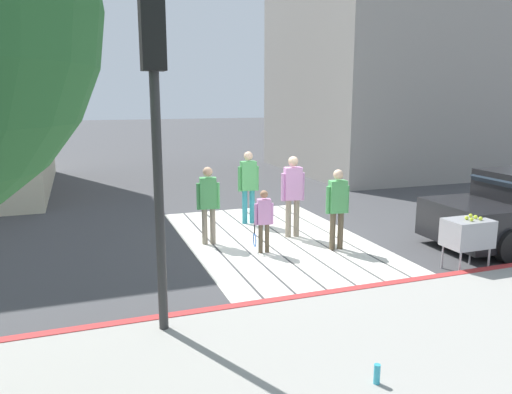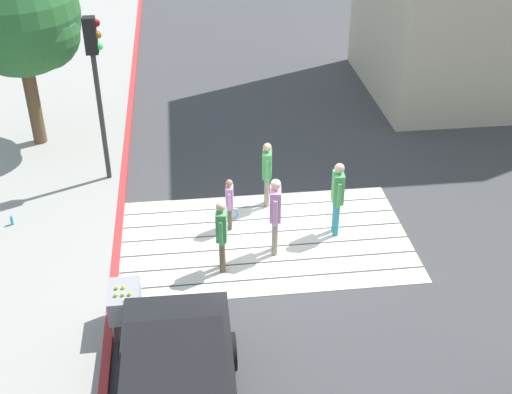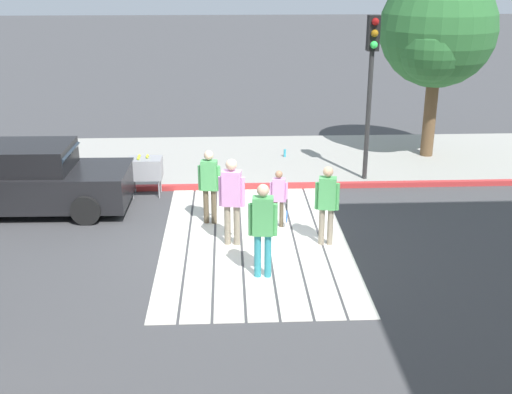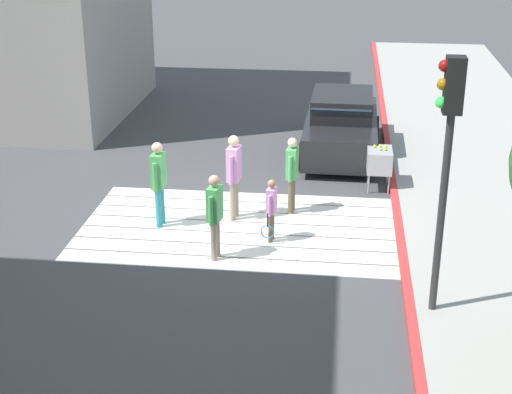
{
  "view_description": "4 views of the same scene",
  "coord_description": "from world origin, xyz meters",
  "px_view_note": "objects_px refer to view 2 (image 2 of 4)",
  "views": [
    {
      "loc": [
        -9.69,
        3.93,
        3.11
      ],
      "look_at": [
        0.76,
        0.18,
        0.84
      ],
      "focal_mm": 34.78,
      "sensor_mm": 36.0,
      "label": 1
    },
    {
      "loc": [
        -1.64,
        -11.98,
        8.69
      ],
      "look_at": [
        -0.15,
        0.39,
        0.9
      ],
      "focal_mm": 46.77,
      "sensor_mm": 36.0,
      "label": 2
    },
    {
      "loc": [
        12.13,
        -0.53,
        5.44
      ],
      "look_at": [
        -0.29,
        0.04,
        0.87
      ],
      "focal_mm": 44.97,
      "sensor_mm": 36.0,
      "label": 3
    },
    {
      "loc": [
        -2.01,
        14.11,
        6.48
      ],
      "look_at": [
        -0.48,
        1.05,
        1.12
      ],
      "focal_mm": 53.59,
      "sensor_mm": 36.0,
      "label": 4
    }
  ],
  "objects_px": {
    "pedestrian_adult_side": "(338,194)",
    "pedestrian_child_with_racket": "(230,201)",
    "tennis_ball_cart": "(125,301)",
    "water_bottle": "(12,220)",
    "pedestrian_teen_behind": "(275,211)",
    "traffic_light_corner": "(96,68)",
    "pedestrian_adult_lead": "(267,170)",
    "street_tree": "(21,18)",
    "pedestrian_adult_trailing": "(222,231)"
  },
  "relations": [
    {
      "from": "street_tree",
      "to": "pedestrian_adult_lead",
      "type": "relative_size",
      "value": 3.19
    },
    {
      "from": "pedestrian_adult_trailing",
      "to": "pedestrian_teen_behind",
      "type": "distance_m",
      "value": 1.26
    },
    {
      "from": "water_bottle",
      "to": "pedestrian_adult_trailing",
      "type": "distance_m",
      "value": 5.13
    },
    {
      "from": "pedestrian_adult_side",
      "to": "pedestrian_teen_behind",
      "type": "xyz_separation_m",
      "value": [
        -1.46,
        -0.54,
        0.01
      ]
    },
    {
      "from": "pedestrian_child_with_racket",
      "to": "street_tree",
      "type": "bearing_deg",
      "value": 135.88
    },
    {
      "from": "traffic_light_corner",
      "to": "pedestrian_adult_side",
      "type": "distance_m",
      "value": 6.29
    },
    {
      "from": "tennis_ball_cart",
      "to": "pedestrian_adult_side",
      "type": "xyz_separation_m",
      "value": [
        4.51,
        2.62,
        0.35
      ]
    },
    {
      "from": "water_bottle",
      "to": "pedestrian_teen_behind",
      "type": "xyz_separation_m",
      "value": [
        5.8,
        -1.59,
        0.83
      ]
    },
    {
      "from": "pedestrian_adult_trailing",
      "to": "pedestrian_teen_behind",
      "type": "bearing_deg",
      "value": 22.14
    },
    {
      "from": "water_bottle",
      "to": "pedestrian_child_with_racket",
      "type": "height_order",
      "value": "pedestrian_child_with_racket"
    },
    {
      "from": "street_tree",
      "to": "pedestrian_adult_lead",
      "type": "distance_m",
      "value": 7.4
    },
    {
      "from": "pedestrian_adult_side",
      "to": "pedestrian_child_with_racket",
      "type": "distance_m",
      "value": 2.4
    },
    {
      "from": "water_bottle",
      "to": "pedestrian_adult_side",
      "type": "height_order",
      "value": "pedestrian_adult_side"
    },
    {
      "from": "pedestrian_adult_lead",
      "to": "pedestrian_adult_side",
      "type": "bearing_deg",
      "value": -44.79
    },
    {
      "from": "street_tree",
      "to": "tennis_ball_cart",
      "type": "height_order",
      "value": "street_tree"
    },
    {
      "from": "pedestrian_adult_lead",
      "to": "tennis_ball_cart",
      "type": "bearing_deg",
      "value": -128.24
    },
    {
      "from": "pedestrian_adult_side",
      "to": "tennis_ball_cart",
      "type": "bearing_deg",
      "value": -149.86
    },
    {
      "from": "street_tree",
      "to": "pedestrian_adult_side",
      "type": "relative_size",
      "value": 2.96
    },
    {
      "from": "street_tree",
      "to": "pedestrian_adult_trailing",
      "type": "xyz_separation_m",
      "value": [
        4.52,
        -6.16,
        -2.66
      ]
    },
    {
      "from": "pedestrian_adult_trailing",
      "to": "pedestrian_teen_behind",
      "type": "height_order",
      "value": "pedestrian_teen_behind"
    },
    {
      "from": "water_bottle",
      "to": "pedestrian_adult_trailing",
      "type": "height_order",
      "value": "pedestrian_adult_trailing"
    },
    {
      "from": "traffic_light_corner",
      "to": "pedestrian_adult_trailing",
      "type": "xyz_separation_m",
      "value": [
        2.57,
        -3.97,
        -2.07
      ]
    },
    {
      "from": "street_tree",
      "to": "traffic_light_corner",
      "type": "bearing_deg",
      "value": -48.27
    },
    {
      "from": "street_tree",
      "to": "pedestrian_child_with_racket",
      "type": "height_order",
      "value": "street_tree"
    },
    {
      "from": "pedestrian_adult_lead",
      "to": "pedestrian_adult_trailing",
      "type": "height_order",
      "value": "same"
    },
    {
      "from": "water_bottle",
      "to": "pedestrian_adult_lead",
      "type": "height_order",
      "value": "pedestrian_adult_lead"
    },
    {
      "from": "traffic_light_corner",
      "to": "pedestrian_child_with_racket",
      "type": "xyz_separation_m",
      "value": [
        2.86,
        -2.47,
        -2.31
      ]
    },
    {
      "from": "water_bottle",
      "to": "tennis_ball_cart",
      "type": "bearing_deg",
      "value": -53.11
    },
    {
      "from": "pedestrian_adult_lead",
      "to": "pedestrian_teen_behind",
      "type": "height_order",
      "value": "pedestrian_teen_behind"
    },
    {
      "from": "pedestrian_teen_behind",
      "to": "pedestrian_adult_lead",
      "type": "bearing_deg",
      "value": 87.47
    },
    {
      "from": "water_bottle",
      "to": "pedestrian_child_with_racket",
      "type": "xyz_separation_m",
      "value": [
        4.93,
        -0.57,
        0.49
      ]
    },
    {
      "from": "traffic_light_corner",
      "to": "water_bottle",
      "type": "height_order",
      "value": "traffic_light_corner"
    },
    {
      "from": "pedestrian_teen_behind",
      "to": "street_tree",
      "type": "bearing_deg",
      "value": 134.99
    },
    {
      "from": "street_tree",
      "to": "tennis_ball_cart",
      "type": "bearing_deg",
      "value": -71.25
    },
    {
      "from": "traffic_light_corner",
      "to": "street_tree",
      "type": "distance_m",
      "value": 3.0
    },
    {
      "from": "pedestrian_adult_side",
      "to": "water_bottle",
      "type": "bearing_deg",
      "value": 171.79
    },
    {
      "from": "tennis_ball_cart",
      "to": "pedestrian_adult_side",
      "type": "height_order",
      "value": "pedestrian_adult_side"
    },
    {
      "from": "tennis_ball_cart",
      "to": "pedestrian_adult_side",
      "type": "relative_size",
      "value": 0.57
    },
    {
      "from": "pedestrian_child_with_racket",
      "to": "pedestrian_adult_trailing",
      "type": "bearing_deg",
      "value": -100.97
    },
    {
      "from": "traffic_light_corner",
      "to": "street_tree",
      "type": "xyz_separation_m",
      "value": [
        -1.96,
        2.19,
        0.59
      ]
    },
    {
      "from": "traffic_light_corner",
      "to": "pedestrian_teen_behind",
      "type": "relative_size",
      "value": 2.33
    },
    {
      "from": "traffic_light_corner",
      "to": "pedestrian_adult_lead",
      "type": "distance_m",
      "value": 4.62
    },
    {
      "from": "street_tree",
      "to": "tennis_ball_cart",
      "type": "xyz_separation_m",
      "value": [
        2.64,
        -7.76,
        -2.93
      ]
    },
    {
      "from": "water_bottle",
      "to": "pedestrian_adult_trailing",
      "type": "xyz_separation_m",
      "value": [
        4.64,
        -2.06,
        0.74
      ]
    },
    {
      "from": "water_bottle",
      "to": "pedestrian_child_with_racket",
      "type": "bearing_deg",
      "value": -6.57
    },
    {
      "from": "tennis_ball_cart",
      "to": "pedestrian_child_with_racket",
      "type": "bearing_deg",
      "value": 54.89
    },
    {
      "from": "pedestrian_child_with_racket",
      "to": "pedestrian_adult_side",
      "type": "bearing_deg",
      "value": -11.65
    },
    {
      "from": "street_tree",
      "to": "pedestrian_adult_lead",
      "type": "height_order",
      "value": "street_tree"
    },
    {
      "from": "street_tree",
      "to": "pedestrian_child_with_racket",
      "type": "bearing_deg",
      "value": -44.12
    },
    {
      "from": "tennis_ball_cart",
      "to": "water_bottle",
      "type": "distance_m",
      "value": 4.61
    }
  ]
}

